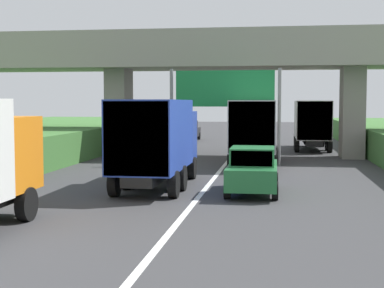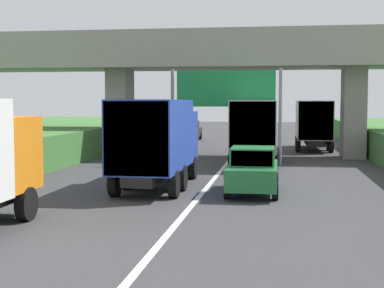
% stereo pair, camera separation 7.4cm
% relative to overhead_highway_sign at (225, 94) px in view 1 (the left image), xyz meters
% --- Properties ---
extents(lane_centre_stripe, '(0.20, 100.97, 0.01)m').
position_rel_overhead_highway_sign_xyz_m(lane_centre_stripe, '(0.00, -2.41, -3.75)').
color(lane_centre_stripe, white).
rests_on(lane_centre_stripe, ground).
extents(overpass_bridge, '(40.00, 4.80, 7.61)m').
position_rel_overhead_highway_sign_xyz_m(overpass_bridge, '(0.00, 5.21, 1.97)').
color(overpass_bridge, gray).
rests_on(overpass_bridge, ground).
extents(overhead_highway_sign, '(5.88, 0.18, 5.11)m').
position_rel_overhead_highway_sign_xyz_m(overhead_highway_sign, '(0.00, 0.00, 0.00)').
color(overhead_highway_sign, slate).
rests_on(overhead_highway_sign, ground).
extents(speed_limit_sign, '(0.60, 0.08, 2.23)m').
position_rel_overhead_highway_sign_xyz_m(speed_limit_sign, '(-7.40, -9.90, -2.28)').
color(speed_limit_sign, slate).
rests_on(speed_limit_sign, ground).
extents(truck_silver, '(2.44, 7.30, 3.44)m').
position_rel_overhead_highway_sign_xyz_m(truck_silver, '(5.16, 10.92, -1.82)').
color(truck_silver, black).
rests_on(truck_silver, ground).
extents(truck_red, '(2.44, 7.30, 3.44)m').
position_rel_overhead_highway_sign_xyz_m(truck_red, '(1.53, 0.63, -1.82)').
color(truck_red, black).
rests_on(truck_red, ground).
extents(truck_blue, '(2.44, 7.30, 3.44)m').
position_rel_overhead_highway_sign_xyz_m(truck_blue, '(-1.90, -8.37, -1.82)').
color(truck_blue, black).
rests_on(truck_blue, ground).
extents(car_green, '(1.86, 4.10, 1.72)m').
position_rel_overhead_highway_sign_xyz_m(car_green, '(1.85, -9.33, -2.89)').
color(car_green, '#236B38').
rests_on(car_green, ground).
extents(car_black, '(1.86, 4.10, 1.72)m').
position_rel_overhead_highway_sign_xyz_m(car_black, '(-4.96, 19.37, -2.89)').
color(car_black, black).
rests_on(car_black, ground).
extents(construction_barrel_3, '(0.57, 0.57, 0.90)m').
position_rel_overhead_highway_sign_xyz_m(construction_barrel_3, '(-6.53, -11.36, -3.29)').
color(construction_barrel_3, orange).
rests_on(construction_barrel_3, ground).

